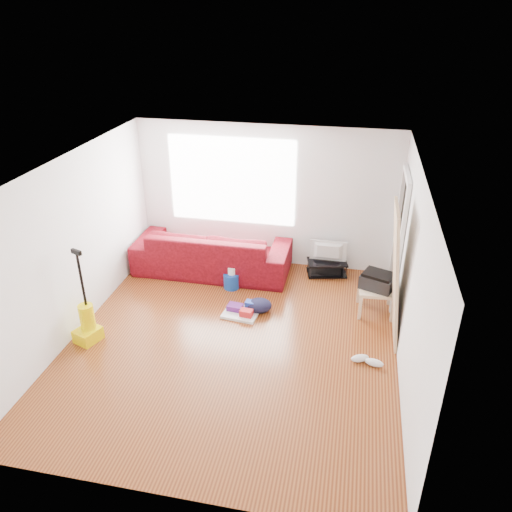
% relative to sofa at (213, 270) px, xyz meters
% --- Properties ---
extents(room, '(4.51, 5.01, 2.51)m').
position_rel_sofa_xyz_m(room, '(0.91, -1.80, 1.25)').
color(room, '#56240F').
rests_on(room, ground).
extents(sofa, '(2.68, 1.05, 0.78)m').
position_rel_sofa_xyz_m(sofa, '(0.00, 0.00, 0.00)').
color(sofa, '#340408').
rests_on(sofa, ground).
extents(tv_stand, '(0.74, 0.52, 0.25)m').
position_rel_sofa_xyz_m(tv_stand, '(1.98, 0.27, 0.13)').
color(tv_stand, black).
rests_on(tv_stand, ground).
extents(tv, '(0.63, 0.08, 0.36)m').
position_rel_sofa_xyz_m(tv, '(1.98, 0.27, 0.43)').
color(tv, black).
rests_on(tv, tv_stand).
extents(side_table, '(0.55, 0.55, 0.43)m').
position_rel_sofa_xyz_m(side_table, '(2.79, -0.75, 0.36)').
color(side_table, tan).
rests_on(side_table, ground).
extents(printer, '(0.57, 0.51, 0.25)m').
position_rel_sofa_xyz_m(printer, '(2.79, -0.75, 0.55)').
color(printer, black).
rests_on(printer, side_table).
extents(bucket, '(0.29, 0.29, 0.26)m').
position_rel_sofa_xyz_m(bucket, '(0.46, -0.51, 0.00)').
color(bucket, navy).
rests_on(bucket, ground).
extents(toilet_paper, '(0.13, 0.13, 0.12)m').
position_rel_sofa_xyz_m(toilet_paper, '(0.47, -0.50, 0.19)').
color(toilet_paper, white).
rests_on(toilet_paper, bucket).
extents(cleaning_tray, '(0.56, 0.47, 0.19)m').
position_rel_sofa_xyz_m(cleaning_tray, '(0.81, -1.24, 0.06)').
color(cleaning_tray, silver).
rests_on(cleaning_tray, ground).
extents(backpack, '(0.44, 0.38, 0.21)m').
position_rel_sofa_xyz_m(backpack, '(1.05, -1.11, 0.00)').
color(backpack, '#151534').
rests_on(backpack, ground).
extents(sneakers, '(0.45, 0.23, 0.10)m').
position_rel_sofa_xyz_m(sneakers, '(2.69, -2.04, 0.05)').
color(sneakers, silver).
rests_on(sneakers, ground).
extents(vacuum, '(0.39, 0.41, 1.39)m').
position_rel_sofa_xyz_m(vacuum, '(-1.16, -2.29, 0.26)').
color(vacuum, '#EAD100').
rests_on(vacuum, ground).
extents(door_panel, '(0.25, 0.79, 1.97)m').
position_rel_sofa_xyz_m(door_panel, '(2.97, -1.36, 0.00)').
color(door_panel, '#9B835C').
rests_on(door_panel, ground).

